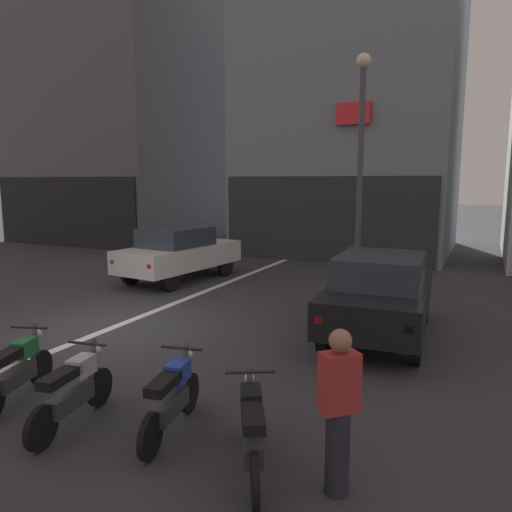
{
  "coord_description": "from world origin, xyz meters",
  "views": [
    {
      "loc": [
        6.88,
        -7.48,
        3.04
      ],
      "look_at": [
        2.39,
        2.0,
        1.4
      ],
      "focal_mm": 33.93,
      "sensor_mm": 36.0,
      "label": 1
    }
  ],
  "objects_px": {
    "car_white_crossing_near": "(179,252)",
    "car_black_parked_kerbside": "(380,293)",
    "car_grey_down_street": "(351,230)",
    "person_by_motorcycles": "(338,411)",
    "street_lamp": "(361,153)",
    "motorcycle_silver_row_centre": "(73,390)",
    "motorcycle_blue_row_right_mid": "(172,397)",
    "motorcycle_green_row_left_mid": "(17,369)",
    "motorcycle_black_row_rightmost": "(252,429)"
  },
  "relations": [
    {
      "from": "car_white_crossing_near",
      "to": "motorcycle_green_row_left_mid",
      "type": "distance_m",
      "value": 8.28
    },
    {
      "from": "car_white_crossing_near",
      "to": "motorcycle_silver_row_centre",
      "type": "xyz_separation_m",
      "value": [
        3.88,
        -8.01,
        -0.43
      ]
    },
    {
      "from": "street_lamp",
      "to": "person_by_motorcycles",
      "type": "height_order",
      "value": "street_lamp"
    },
    {
      "from": "car_black_parked_kerbside",
      "to": "motorcycle_green_row_left_mid",
      "type": "bearing_deg",
      "value": -128.54
    },
    {
      "from": "street_lamp",
      "to": "person_by_motorcycles",
      "type": "bearing_deg",
      "value": -77.59
    },
    {
      "from": "car_grey_down_street",
      "to": "street_lamp",
      "type": "distance_m",
      "value": 9.76
    },
    {
      "from": "car_grey_down_street",
      "to": "street_lamp",
      "type": "bearing_deg",
      "value": -74.81
    },
    {
      "from": "car_grey_down_street",
      "to": "motorcycle_black_row_rightmost",
      "type": "distance_m",
      "value": 16.93
    },
    {
      "from": "motorcycle_silver_row_centre",
      "to": "person_by_motorcycles",
      "type": "distance_m",
      "value": 3.37
    },
    {
      "from": "motorcycle_silver_row_centre",
      "to": "motorcycle_black_row_rightmost",
      "type": "height_order",
      "value": "same"
    },
    {
      "from": "motorcycle_green_row_left_mid",
      "to": "motorcycle_blue_row_right_mid",
      "type": "xyz_separation_m",
      "value": [
        2.44,
        0.2,
        0.0
      ]
    },
    {
      "from": "motorcycle_black_row_rightmost",
      "to": "person_by_motorcycles",
      "type": "xyz_separation_m",
      "value": [
        0.92,
        0.01,
        0.4
      ]
    },
    {
      "from": "motorcycle_silver_row_centre",
      "to": "motorcycle_green_row_left_mid",
      "type": "bearing_deg",
      "value": 171.64
    },
    {
      "from": "car_black_parked_kerbside",
      "to": "motorcycle_black_row_rightmost",
      "type": "bearing_deg",
      "value": -93.58
    },
    {
      "from": "street_lamp",
      "to": "motorcycle_green_row_left_mid",
      "type": "distance_m",
      "value": 8.69
    },
    {
      "from": "motorcycle_black_row_rightmost",
      "to": "street_lamp",
      "type": "bearing_deg",
      "value": 95.64
    },
    {
      "from": "car_black_parked_kerbside",
      "to": "motorcycle_blue_row_right_mid",
      "type": "relative_size",
      "value": 2.54
    },
    {
      "from": "motorcycle_green_row_left_mid",
      "to": "motorcycle_black_row_rightmost",
      "type": "xyz_separation_m",
      "value": [
        3.65,
        -0.08,
        0.0
      ]
    },
    {
      "from": "car_black_parked_kerbside",
      "to": "street_lamp",
      "type": "bearing_deg",
      "value": 112.81
    },
    {
      "from": "car_black_parked_kerbside",
      "to": "motorcycle_black_row_rightmost",
      "type": "xyz_separation_m",
      "value": [
        -0.32,
        -5.06,
        -0.43
      ]
    },
    {
      "from": "car_black_parked_kerbside",
      "to": "person_by_motorcycles",
      "type": "relative_size",
      "value": 2.51
    },
    {
      "from": "car_grey_down_street",
      "to": "person_by_motorcycles",
      "type": "distance_m",
      "value": 17.11
    },
    {
      "from": "car_black_parked_kerbside",
      "to": "street_lamp",
      "type": "height_order",
      "value": "street_lamp"
    },
    {
      "from": "car_white_crossing_near",
      "to": "motorcycle_silver_row_centre",
      "type": "relative_size",
      "value": 2.58
    },
    {
      "from": "car_grey_down_street",
      "to": "street_lamp",
      "type": "height_order",
      "value": "street_lamp"
    },
    {
      "from": "street_lamp",
      "to": "motorcycle_blue_row_right_mid",
      "type": "distance_m",
      "value": 8.02
    },
    {
      "from": "car_grey_down_street",
      "to": "motorcycle_silver_row_centre",
      "type": "relative_size",
      "value": 2.59
    },
    {
      "from": "car_white_crossing_near",
      "to": "motorcycle_blue_row_right_mid",
      "type": "relative_size",
      "value": 2.59
    },
    {
      "from": "car_black_parked_kerbside",
      "to": "motorcycle_silver_row_centre",
      "type": "bearing_deg",
      "value": -118.04
    },
    {
      "from": "car_white_crossing_near",
      "to": "motorcycle_green_row_left_mid",
      "type": "height_order",
      "value": "car_white_crossing_near"
    },
    {
      "from": "motorcycle_silver_row_centre",
      "to": "motorcycle_blue_row_right_mid",
      "type": "bearing_deg",
      "value": 17.48
    },
    {
      "from": "car_white_crossing_near",
      "to": "car_black_parked_kerbside",
      "type": "bearing_deg",
      "value": -23.32
    },
    {
      "from": "street_lamp",
      "to": "person_by_motorcycles",
      "type": "xyz_separation_m",
      "value": [
        1.67,
        -7.59,
        -2.85
      ]
    },
    {
      "from": "motorcycle_green_row_left_mid",
      "to": "person_by_motorcycles",
      "type": "xyz_separation_m",
      "value": [
        4.57,
        -0.07,
        0.4
      ]
    },
    {
      "from": "car_black_parked_kerbside",
      "to": "car_grey_down_street",
      "type": "relative_size",
      "value": 0.98
    },
    {
      "from": "car_white_crossing_near",
      "to": "motorcycle_blue_row_right_mid",
      "type": "xyz_separation_m",
      "value": [
        5.09,
        -7.63,
        -0.43
      ]
    },
    {
      "from": "car_black_parked_kerbside",
      "to": "motorcycle_green_row_left_mid",
      "type": "relative_size",
      "value": 2.61
    },
    {
      "from": "car_white_crossing_near",
      "to": "person_by_motorcycles",
      "type": "xyz_separation_m",
      "value": [
        7.23,
        -7.91,
        -0.03
      ]
    },
    {
      "from": "motorcycle_green_row_left_mid",
      "to": "motorcycle_blue_row_right_mid",
      "type": "relative_size",
      "value": 0.97
    },
    {
      "from": "car_grey_down_street",
      "to": "motorcycle_green_row_left_mid",
      "type": "distance_m",
      "value": 16.55
    },
    {
      "from": "motorcycle_silver_row_centre",
      "to": "motorcycle_blue_row_right_mid",
      "type": "height_order",
      "value": "same"
    },
    {
      "from": "car_white_crossing_near",
      "to": "street_lamp",
      "type": "height_order",
      "value": "street_lamp"
    },
    {
      "from": "car_black_parked_kerbside",
      "to": "motorcycle_silver_row_centre",
      "type": "xyz_separation_m",
      "value": [
        -2.75,
        -5.16,
        -0.43
      ]
    },
    {
      "from": "street_lamp",
      "to": "motorcycle_black_row_rightmost",
      "type": "bearing_deg",
      "value": -84.36
    },
    {
      "from": "motorcycle_blue_row_right_mid",
      "to": "person_by_motorcycles",
      "type": "distance_m",
      "value": 2.19
    },
    {
      "from": "car_white_crossing_near",
      "to": "motorcycle_black_row_rightmost",
      "type": "xyz_separation_m",
      "value": [
        6.31,
        -7.92,
        -0.43
      ]
    },
    {
      "from": "car_white_crossing_near",
      "to": "person_by_motorcycles",
      "type": "bearing_deg",
      "value": -47.58
    },
    {
      "from": "motorcycle_green_row_left_mid",
      "to": "person_by_motorcycles",
      "type": "bearing_deg",
      "value": -0.91
    },
    {
      "from": "street_lamp",
      "to": "motorcycle_black_row_rightmost",
      "type": "height_order",
      "value": "street_lamp"
    },
    {
      "from": "car_white_crossing_near",
      "to": "street_lamp",
      "type": "distance_m",
      "value": 6.24
    }
  ]
}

